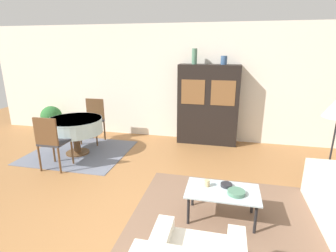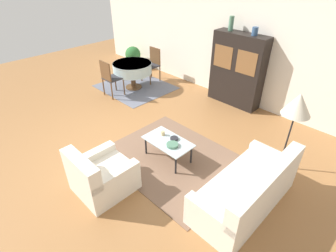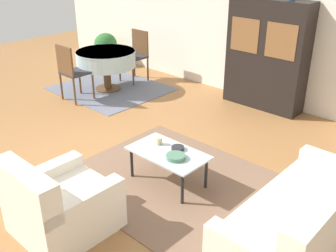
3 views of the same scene
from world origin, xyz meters
TOP-DOWN VIEW (x-y plane):
  - ground_plane at (0.00, 0.00)m, footprint 14.00×14.00m
  - wall_back at (0.00, 3.63)m, footprint 10.00×0.06m
  - area_rug at (1.21, 0.55)m, footprint 2.52×2.02m
  - dining_rug at (-1.92, 2.14)m, footprint 2.01×1.79m
  - couch at (2.79, 0.54)m, footprint 0.83×1.87m
  - armchair at (0.93, -0.86)m, footprint 0.84×0.89m
  - coffee_table at (1.12, 0.49)m, footprint 0.93×0.54m
  - display_cabinet at (0.69, 3.38)m, footprint 1.36×0.41m
  - dining_table at (-1.92, 2.07)m, footprint 1.12×1.12m
  - dining_chair_near at (-1.92, 1.29)m, footprint 0.44×0.44m
  - dining_chair_far at (-1.92, 2.85)m, footprint 0.44×0.44m
  - cup at (0.92, 0.55)m, footprint 0.07×0.07m
  - bowl at (1.29, 0.44)m, footprint 0.22×0.22m
  - bowl_small at (1.17, 0.61)m, footprint 0.15×0.15m
  - potted_plant at (-3.29, 3.16)m, footprint 0.53×0.53m

SIDE VIEW (x-z plane):
  - ground_plane at x=0.00m, z-range 0.00..0.00m
  - area_rug at x=1.21m, z-range 0.00..0.01m
  - dining_rug at x=-1.92m, z-range 0.00..0.01m
  - armchair at x=0.93m, z-range -0.11..0.72m
  - couch at x=2.79m, z-range -0.12..0.74m
  - coffee_table at x=1.12m, z-range 0.17..0.58m
  - potted_plant at x=-3.29m, z-range 0.06..0.79m
  - bowl_small at x=1.17m, z-range 0.42..0.46m
  - bowl at x=1.29m, z-range 0.42..0.47m
  - cup at x=0.92m, z-range 0.42..0.51m
  - dining_chair_near at x=-1.92m, z-range 0.08..1.09m
  - dining_chair_far at x=-1.92m, z-range 0.08..1.09m
  - dining_table at x=-1.92m, z-range 0.23..0.99m
  - display_cabinet at x=0.69m, z-range 0.00..1.81m
  - wall_back at x=0.00m, z-range 0.00..2.70m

